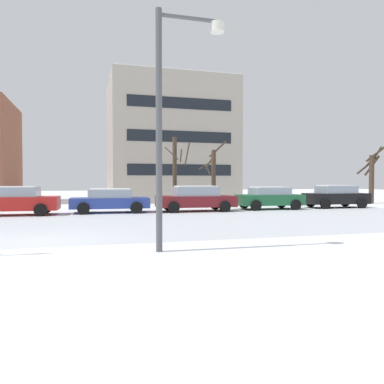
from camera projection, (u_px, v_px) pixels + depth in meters
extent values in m
plane|color=white|center=(37.00, 242.00, 10.92)|extent=(120.00, 120.00, 0.00)
cube|color=silver|center=(49.00, 227.00, 14.53)|extent=(80.00, 9.52, 0.00)
cylinder|color=#4C4F54|center=(159.00, 131.00, 9.38)|extent=(0.16, 0.16, 6.04)
cylinder|color=#4C4F54|center=(189.00, 18.00, 9.51)|extent=(1.54, 0.10, 0.10)
cylinder|color=silver|center=(217.00, 27.00, 9.72)|extent=(0.36, 0.36, 0.25)
cube|color=red|center=(14.00, 203.00, 19.43)|extent=(4.49, 1.96, 0.70)
cube|color=#8C99A8|center=(14.00, 192.00, 19.42)|extent=(2.50, 1.73, 0.48)
cube|color=white|center=(14.00, 187.00, 19.41)|extent=(2.27, 1.60, 0.06)
cylinder|color=black|center=(46.00, 207.00, 20.65)|extent=(0.65, 0.25, 0.64)
cylinder|color=black|center=(41.00, 210.00, 18.89)|extent=(0.65, 0.25, 0.64)
cube|color=#283D93|center=(110.00, 203.00, 21.08)|extent=(4.35, 2.04, 0.57)
cube|color=#8C99A8|center=(110.00, 194.00, 21.06)|extent=(2.42, 1.81, 0.45)
cube|color=white|center=(110.00, 189.00, 21.05)|extent=(2.20, 1.67, 0.06)
cylinder|color=black|center=(134.00, 205.00, 22.32)|extent=(0.65, 0.25, 0.64)
cylinder|color=black|center=(137.00, 208.00, 20.48)|extent=(0.65, 0.25, 0.64)
cylinder|color=black|center=(85.00, 206.00, 21.69)|extent=(0.65, 0.25, 0.64)
cylinder|color=black|center=(83.00, 209.00, 19.84)|extent=(0.65, 0.25, 0.64)
cube|color=maroon|center=(196.00, 201.00, 22.07)|extent=(4.63, 2.08, 0.64)
cube|color=#8C99A8|center=(196.00, 191.00, 22.05)|extent=(2.58, 1.85, 0.53)
cube|color=white|center=(196.00, 186.00, 22.05)|extent=(2.34, 1.71, 0.06)
cylinder|color=black|center=(215.00, 204.00, 23.36)|extent=(0.65, 0.25, 0.64)
cylinder|color=black|center=(225.00, 206.00, 21.47)|extent=(0.65, 0.25, 0.64)
cylinder|color=black|center=(168.00, 205.00, 22.68)|extent=(0.65, 0.25, 0.64)
cylinder|color=black|center=(174.00, 207.00, 20.80)|extent=(0.65, 0.25, 0.64)
cube|color=#1E6038|center=(269.00, 200.00, 23.64)|extent=(4.08, 2.06, 0.66)
cube|color=#8C99A8|center=(269.00, 191.00, 23.62)|extent=(2.27, 1.83, 0.43)
cube|color=white|center=(269.00, 187.00, 23.61)|extent=(2.07, 1.69, 0.06)
cylinder|color=black|center=(281.00, 203.00, 24.88)|extent=(0.65, 0.25, 0.64)
cylinder|color=black|center=(296.00, 205.00, 23.00)|extent=(0.65, 0.25, 0.64)
cylinder|color=black|center=(244.00, 204.00, 24.29)|extent=(0.65, 0.25, 0.64)
cylinder|color=black|center=(256.00, 205.00, 22.41)|extent=(0.65, 0.25, 0.64)
cube|color=black|center=(336.00, 198.00, 24.99)|extent=(4.16, 1.90, 0.69)
cube|color=#8C99A8|center=(336.00, 190.00, 24.98)|extent=(2.32, 1.68, 0.48)
cube|color=white|center=(336.00, 186.00, 24.97)|extent=(2.11, 1.55, 0.06)
cylinder|color=black|center=(345.00, 202.00, 26.17)|extent=(0.65, 0.25, 0.64)
cylinder|color=black|center=(362.00, 203.00, 24.45)|extent=(0.65, 0.25, 0.64)
cylinder|color=black|center=(311.00, 202.00, 25.56)|extent=(0.65, 0.25, 0.64)
cylinder|color=black|center=(325.00, 204.00, 23.84)|extent=(0.65, 0.25, 0.64)
cylinder|color=#423326|center=(372.00, 179.00, 29.56)|extent=(0.38, 0.38, 3.79)
cylinder|color=#423326|center=(367.00, 166.00, 30.31)|extent=(1.65, 0.58, 1.42)
cylinder|color=#423326|center=(376.00, 153.00, 30.01)|extent=(0.85, 1.59, 1.30)
cylinder|color=#423326|center=(370.00, 161.00, 29.86)|extent=(0.77, 0.37, 1.04)
cylinder|color=#423326|center=(377.00, 154.00, 29.59)|extent=(0.24, 1.06, 1.06)
cylinder|color=#423326|center=(372.00, 166.00, 29.98)|extent=(0.95, 0.91, 1.62)
cylinder|color=#423326|center=(175.00, 173.00, 24.77)|extent=(0.28, 0.28, 4.65)
cylinder|color=#423326|center=(187.00, 155.00, 24.89)|extent=(0.23, 1.72, 1.45)
cylinder|color=#423326|center=(181.00, 156.00, 24.79)|extent=(0.23, 0.90, 0.80)
cylinder|color=#423326|center=(172.00, 153.00, 24.30)|extent=(0.83, 0.67, 0.86)
cylinder|color=#423326|center=(214.00, 178.00, 26.66)|extent=(0.31, 0.31, 3.96)
cylinder|color=#423326|center=(209.00, 163.00, 26.87)|extent=(0.73, 0.59, 0.90)
cylinder|color=#423326|center=(207.00, 164.00, 27.23)|extent=(1.49, 0.63, 0.87)
cylinder|color=#423326|center=(208.00, 170.00, 26.53)|extent=(0.10, 0.89, 0.73)
cylinder|color=#423326|center=(218.00, 149.00, 27.16)|extent=(1.06, 1.05, 1.14)
cube|color=#B2A899|center=(169.00, 142.00, 34.33)|extent=(10.70, 8.77, 10.64)
cube|color=white|center=(169.00, 83.00, 34.17)|extent=(10.48, 8.59, 0.10)
cube|color=black|center=(181.00, 170.00, 30.16)|extent=(8.56, 0.04, 0.90)
cube|color=black|center=(181.00, 137.00, 30.09)|extent=(8.56, 0.04, 0.90)
cube|color=black|center=(181.00, 103.00, 30.01)|extent=(8.56, 0.04, 0.90)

